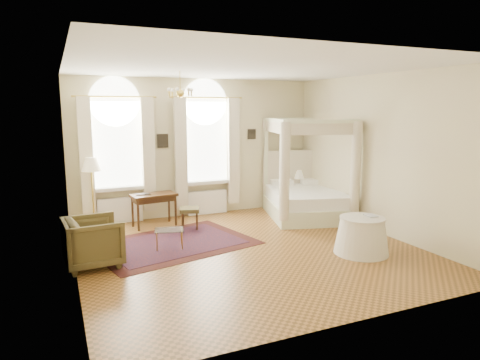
{
  "coord_description": "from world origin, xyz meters",
  "views": [
    {
      "loc": [
        -3.2,
        -6.93,
        2.6
      ],
      "look_at": [
        0.0,
        0.4,
        1.26
      ],
      "focal_mm": 32.0,
      "sensor_mm": 36.0,
      "label": 1
    }
  ],
  "objects_px": {
    "canopy_bed": "(306,195)",
    "writing_desk": "(154,199)",
    "nightstand": "(298,196)",
    "armchair": "(93,242)",
    "coffee_table": "(169,231)",
    "floor_lamp": "(91,168)",
    "stool": "(190,211)",
    "side_table": "(362,236)"
  },
  "relations": [
    {
      "from": "canopy_bed",
      "to": "armchair",
      "type": "bearing_deg",
      "value": -164.45
    },
    {
      "from": "writing_desk",
      "to": "stool",
      "type": "relative_size",
      "value": 2.0
    },
    {
      "from": "coffee_table",
      "to": "side_table",
      "type": "distance_m",
      "value": 3.54
    },
    {
      "from": "writing_desk",
      "to": "coffee_table",
      "type": "bearing_deg",
      "value": -92.85
    },
    {
      "from": "nightstand",
      "to": "coffee_table",
      "type": "bearing_deg",
      "value": -153.31
    },
    {
      "from": "writing_desk",
      "to": "stool",
      "type": "distance_m",
      "value": 0.88
    },
    {
      "from": "stool",
      "to": "writing_desk",
      "type": "bearing_deg",
      "value": 140.65
    },
    {
      "from": "stool",
      "to": "coffee_table",
      "type": "relative_size",
      "value": 0.86
    },
    {
      "from": "armchair",
      "to": "floor_lamp",
      "type": "xyz_separation_m",
      "value": [
        0.21,
        2.41,
        0.92
      ]
    },
    {
      "from": "nightstand",
      "to": "stool",
      "type": "distance_m",
      "value": 3.41
    },
    {
      "from": "writing_desk",
      "to": "stool",
      "type": "bearing_deg",
      "value": -39.35
    },
    {
      "from": "stool",
      "to": "floor_lamp",
      "type": "bearing_deg",
      "value": 154.28
    },
    {
      "from": "canopy_bed",
      "to": "side_table",
      "type": "bearing_deg",
      "value": -100.85
    },
    {
      "from": "stool",
      "to": "side_table",
      "type": "bearing_deg",
      "value": -49.22
    },
    {
      "from": "canopy_bed",
      "to": "writing_desk",
      "type": "xyz_separation_m",
      "value": [
        -3.55,
        0.63,
        0.09
      ]
    },
    {
      "from": "nightstand",
      "to": "armchair",
      "type": "distance_m",
      "value": 5.91
    },
    {
      "from": "armchair",
      "to": "coffee_table",
      "type": "bearing_deg",
      "value": -79.06
    },
    {
      "from": "armchair",
      "to": "side_table",
      "type": "relative_size",
      "value": 0.93
    },
    {
      "from": "floor_lamp",
      "to": "nightstand",
      "type": "bearing_deg",
      "value": 0.0
    },
    {
      "from": "writing_desk",
      "to": "floor_lamp",
      "type": "bearing_deg",
      "value": 163.11
    },
    {
      "from": "nightstand",
      "to": "writing_desk",
      "type": "relative_size",
      "value": 0.56
    },
    {
      "from": "nightstand",
      "to": "stool",
      "type": "xyz_separation_m",
      "value": [
        -3.29,
        -0.92,
        0.1
      ]
    },
    {
      "from": "nightstand",
      "to": "coffee_table",
      "type": "distance_m",
      "value": 4.5
    },
    {
      "from": "stool",
      "to": "floor_lamp",
      "type": "xyz_separation_m",
      "value": [
        -1.9,
        0.92,
        0.94
      ]
    },
    {
      "from": "armchair",
      "to": "stool",
      "type": "bearing_deg",
      "value": -59.43
    },
    {
      "from": "nightstand",
      "to": "side_table",
      "type": "relative_size",
      "value": 0.59
    },
    {
      "from": "nightstand",
      "to": "canopy_bed",
      "type": "bearing_deg",
      "value": -111.0
    },
    {
      "from": "stool",
      "to": "coffee_table",
      "type": "bearing_deg",
      "value": -123.7
    },
    {
      "from": "floor_lamp",
      "to": "side_table",
      "type": "bearing_deg",
      "value": -40.65
    },
    {
      "from": "stool",
      "to": "coffee_table",
      "type": "xyz_separation_m",
      "value": [
        -0.74,
        -1.11,
        -0.07
      ]
    },
    {
      "from": "nightstand",
      "to": "armchair",
      "type": "height_order",
      "value": "armchair"
    },
    {
      "from": "canopy_bed",
      "to": "stool",
      "type": "bearing_deg",
      "value": 178.12
    },
    {
      "from": "canopy_bed",
      "to": "writing_desk",
      "type": "bearing_deg",
      "value": 169.9
    },
    {
      "from": "canopy_bed",
      "to": "stool",
      "type": "height_order",
      "value": "canopy_bed"
    },
    {
      "from": "armchair",
      "to": "coffee_table",
      "type": "distance_m",
      "value": 1.43
    },
    {
      "from": "writing_desk",
      "to": "floor_lamp",
      "type": "xyz_separation_m",
      "value": [
        -1.25,
        0.38,
        0.7
      ]
    },
    {
      "from": "writing_desk",
      "to": "floor_lamp",
      "type": "distance_m",
      "value": 1.48
    },
    {
      "from": "coffee_table",
      "to": "floor_lamp",
      "type": "relative_size",
      "value": 0.39
    },
    {
      "from": "side_table",
      "to": "stool",
      "type": "bearing_deg",
      "value": 130.78
    },
    {
      "from": "floor_lamp",
      "to": "side_table",
      "type": "height_order",
      "value": "floor_lamp"
    },
    {
      "from": "coffee_table",
      "to": "floor_lamp",
      "type": "xyz_separation_m",
      "value": [
        -1.16,
        2.02,
        1.0
      ]
    },
    {
      "from": "side_table",
      "to": "nightstand",
      "type": "bearing_deg",
      "value": 76.26
    }
  ]
}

